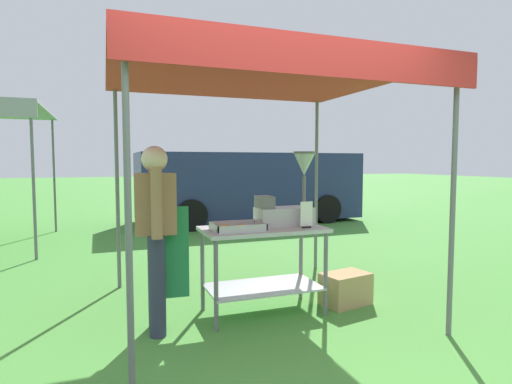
{
  "coord_description": "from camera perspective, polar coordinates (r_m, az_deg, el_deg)",
  "views": [
    {
      "loc": [
        -1.16,
        -2.56,
        1.47
      ],
      "look_at": [
        0.26,
        1.35,
        1.17
      ],
      "focal_mm": 29.11,
      "sensor_mm": 36.0,
      "label": 1
    }
  ],
  "objects": [
    {
      "name": "menu_sign",
      "position": [
        4.02,
        6.94,
        -3.38
      ],
      "size": [
        0.13,
        0.05,
        0.25
      ],
      "color": "black",
      "rests_on": "donut_cart"
    },
    {
      "name": "supply_crate",
      "position": [
        4.51,
        12.2,
        -12.86
      ],
      "size": [
        0.54,
        0.41,
        0.33
      ],
      "color": "tan",
      "rests_on": "ground"
    },
    {
      "name": "donut_cart",
      "position": [
        4.06,
        0.97,
        -8.07
      ],
      "size": [
        1.18,
        0.64,
        0.84
      ],
      "color": "#B7B7BC",
      "rests_on": "ground"
    },
    {
      "name": "stall_canopy",
      "position": [
        4.14,
        0.5,
        15.09
      ],
      "size": [
        2.79,
        2.58,
        2.34
      ],
      "color": "slate",
      "rests_on": "ground"
    },
    {
      "name": "ground_plane",
      "position": [
        8.77,
        -12.16,
        -5.63
      ],
      "size": [
        70.0,
        70.0,
        0.0
      ],
      "primitive_type": "plane",
      "color": "#478E38"
    },
    {
      "name": "donut_tray",
      "position": [
        3.86,
        -2.53,
        -4.96
      ],
      "size": [
        0.47,
        0.34,
        0.07
      ],
      "color": "#B7B7BC",
      "rests_on": "donut_cart"
    },
    {
      "name": "vendor",
      "position": [
        3.67,
        -13.52,
        -4.93
      ],
      "size": [
        0.46,
        0.53,
        1.61
      ],
      "color": "#2D3347",
      "rests_on": "ground"
    },
    {
      "name": "van_navy",
      "position": [
        10.29,
        -0.88,
        0.82
      ],
      "size": [
        5.39,
        2.18,
        1.69
      ],
      "color": "navy",
      "rests_on": "ground"
    },
    {
      "name": "donut_fryer",
      "position": [
        4.17,
        4.39,
        -1.28
      ],
      "size": [
        0.61,
        0.28,
        0.74
      ],
      "color": "#B7B7BC",
      "rests_on": "donut_cart"
    }
  ]
}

